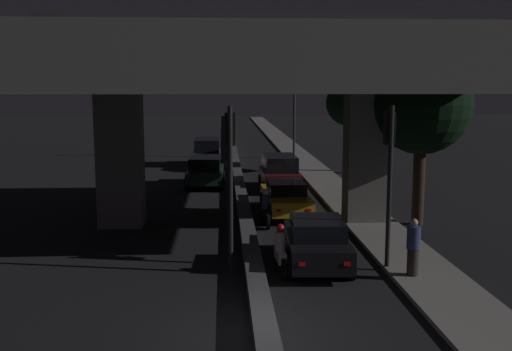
% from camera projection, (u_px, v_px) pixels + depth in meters
% --- Properties ---
extents(ground_plane, '(200.00, 200.00, 0.00)m').
position_uv_depth(ground_plane, '(264.00, 338.00, 13.17)').
color(ground_plane, black).
extents(median_divider, '(0.54, 126.00, 0.40)m').
position_uv_depth(median_divider, '(234.00, 153.00, 47.70)').
color(median_divider, '#4C4C51').
rests_on(median_divider, ground_plane).
extents(sidewalk_right, '(2.14, 126.00, 0.13)m').
position_uv_depth(sidewalk_right, '(308.00, 165.00, 41.08)').
color(sidewalk_right, gray).
rests_on(sidewalk_right, ground_plane).
extents(elevated_overpass, '(15.86, 12.58, 8.26)m').
position_uv_depth(elevated_overpass, '(245.00, 69.00, 23.08)').
color(elevated_overpass, slate).
rests_on(elevated_overpass, ground_plane).
extents(traffic_light_left_of_median, '(0.30, 0.49, 4.93)m').
position_uv_depth(traffic_light_left_of_median, '(230.00, 160.00, 17.32)').
color(traffic_light_left_of_median, black).
rests_on(traffic_light_left_of_median, ground_plane).
extents(traffic_light_right_of_median, '(0.30, 0.49, 4.93)m').
position_uv_depth(traffic_light_right_of_median, '(389.00, 159.00, 17.58)').
color(traffic_light_right_of_median, black).
rests_on(traffic_light_right_of_median, ground_plane).
extents(street_lamp, '(2.52, 0.32, 8.36)m').
position_uv_depth(street_lamp, '(290.00, 93.00, 44.80)').
color(street_lamp, '#2D2D30').
rests_on(street_lamp, ground_plane).
extents(car_black_lead, '(2.08, 4.28, 1.51)m').
position_uv_depth(car_black_lead, '(316.00, 241.00, 18.31)').
color(car_black_lead, black).
rests_on(car_black_lead, ground_plane).
extents(car_taxi_yellow_second, '(2.01, 4.86, 1.45)m').
position_uv_depth(car_taxi_yellow_second, '(286.00, 197.00, 25.70)').
color(car_taxi_yellow_second, gold).
rests_on(car_taxi_yellow_second, ground_plane).
extents(car_dark_red_third, '(2.12, 4.20, 1.81)m').
position_uv_depth(car_dark_red_third, '(280.00, 172.00, 31.97)').
color(car_dark_red_third, '#591414').
rests_on(car_dark_red_third, ground_plane).
extents(car_dark_green_lead_oncoming, '(2.14, 4.44, 1.62)m').
position_uv_depth(car_dark_green_lead_oncoming, '(205.00, 171.00, 32.98)').
color(car_dark_green_lead_oncoming, black).
rests_on(car_dark_green_lead_oncoming, ground_plane).
extents(car_grey_second_oncoming, '(2.13, 4.23, 1.85)m').
position_uv_depth(car_grey_second_oncoming, '(207.00, 151.00, 41.55)').
color(car_grey_second_oncoming, '#515459').
rests_on(car_grey_second_oncoming, ground_plane).
extents(motorcycle_white_filtering_near, '(0.34, 1.93, 1.49)m').
position_uv_depth(motorcycle_white_filtering_near, '(280.00, 253.00, 17.59)').
color(motorcycle_white_filtering_near, black).
rests_on(motorcycle_white_filtering_near, ground_plane).
extents(motorcycle_black_filtering_mid, '(0.34, 1.96, 1.44)m').
position_uv_depth(motorcycle_black_filtering_mid, '(266.00, 210.00, 23.65)').
color(motorcycle_black_filtering_mid, black).
rests_on(motorcycle_black_filtering_mid, ground_plane).
extents(pedestrian_on_sidewalk, '(0.39, 0.39, 1.65)m').
position_uv_depth(pedestrian_on_sidewalk, '(413.00, 247.00, 16.98)').
color(pedestrian_on_sidewalk, '#2D261E').
rests_on(pedestrian_on_sidewalk, sidewalk_right).
extents(roadside_tree_kerbside_near, '(3.91, 3.91, 6.74)m').
position_uv_depth(roadside_tree_kerbside_near, '(422.00, 105.00, 23.20)').
color(roadside_tree_kerbside_near, '#2D2116').
rests_on(roadside_tree_kerbside_near, ground_plane).
extents(roadside_tree_kerbside_mid, '(2.84, 2.84, 5.83)m').
position_uv_depth(roadside_tree_kerbside_mid, '(348.00, 104.00, 37.40)').
color(roadside_tree_kerbside_mid, '#2D2116').
rests_on(roadside_tree_kerbside_mid, ground_plane).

